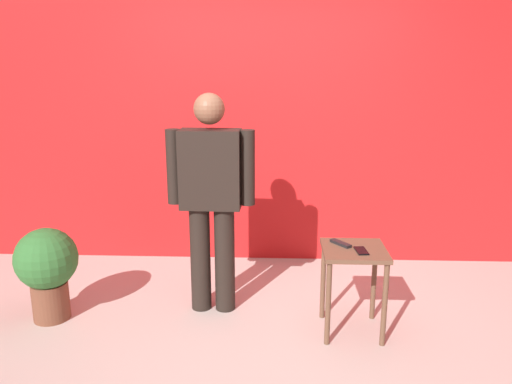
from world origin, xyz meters
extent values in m
plane|color=#B7B2A8|center=(0.00, 0.00, 0.00)|extent=(12.00, 12.00, 0.00)
cube|color=red|center=(0.00, 1.64, 1.63)|extent=(6.25, 0.12, 3.26)
cylinder|color=black|center=(-0.51, 0.55, 0.40)|extent=(0.15, 0.15, 0.80)
cylinder|color=black|center=(-0.33, 0.54, 0.40)|extent=(0.15, 0.15, 0.80)
cube|color=black|center=(-0.42, 0.54, 1.08)|extent=(0.44, 0.23, 0.57)
cube|color=red|center=(-0.41, 0.66, 1.11)|extent=(0.12, 0.02, 0.48)
cube|color=silver|center=(-0.41, 0.66, 1.10)|extent=(0.04, 0.01, 0.43)
cylinder|color=black|center=(-0.68, 0.55, 1.10)|extent=(0.11, 0.11, 0.54)
cylinder|color=black|center=(-0.15, 0.53, 1.10)|extent=(0.11, 0.11, 0.54)
sphere|color=brown|center=(-0.42, 0.54, 1.51)|extent=(0.22, 0.22, 0.22)
cube|color=brown|center=(0.58, 0.25, 0.59)|extent=(0.43, 0.43, 0.03)
cylinder|color=brown|center=(0.40, 0.06, 0.29)|extent=(0.04, 0.04, 0.58)
cylinder|color=brown|center=(0.77, 0.06, 0.29)|extent=(0.04, 0.04, 0.58)
cylinder|color=brown|center=(0.40, 0.43, 0.29)|extent=(0.04, 0.04, 0.58)
cylinder|color=brown|center=(0.77, 0.43, 0.29)|extent=(0.04, 0.04, 0.58)
cube|color=black|center=(0.62, 0.19, 0.61)|extent=(0.08, 0.15, 0.01)
cube|color=black|center=(0.50, 0.31, 0.62)|extent=(0.14, 0.16, 0.02)
cylinder|color=brown|center=(-1.58, 0.33, 0.14)|extent=(0.26, 0.26, 0.28)
sphere|color=#2D7233|center=(-1.58, 0.33, 0.47)|extent=(0.44, 0.44, 0.44)
camera|label=1|loc=(0.05, -2.91, 1.79)|focal=34.73mm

